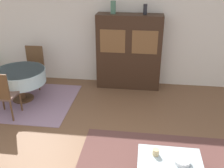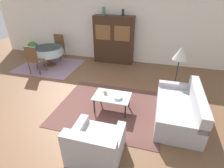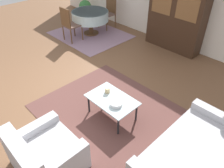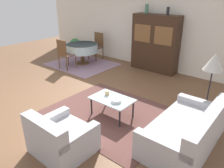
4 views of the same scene
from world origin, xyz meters
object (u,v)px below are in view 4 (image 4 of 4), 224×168
Objects in this scene: display_cabinet at (155,43)px; dining_chair_near at (65,53)px; coffee_table at (112,100)px; cup at (107,93)px; vase_tall at (147,9)px; dining_table at (82,48)px; potted_plant at (75,45)px; couch at (187,132)px; vase_short at (168,11)px; dining_chair_far at (97,45)px; armchair at (61,138)px; floor_lamp at (214,64)px; bowl at (116,100)px.

dining_chair_near is (-2.37, -1.85, -0.34)m from display_cabinet.
cup is at bearing 160.48° from coffee_table.
coffee_table is 3.77m from vase_tall.
potted_plant is (-1.34, 0.85, -0.24)m from dining_table.
dining_chair_near is 3.25m from cup.
dining_chair_near reaches higher than potted_plant.
vase_tall is (-1.20, 3.20, 1.60)m from coffee_table.
couch is 0.97× the size of display_cabinet.
dining_chair_far is at bearing -174.64° from vase_short.
couch is 2.15m from armchair.
display_cabinet is 1.32× the size of floor_lamp.
vase_tall reaches higher than couch.
bowl is (0.97, -3.25, -0.47)m from display_cabinet.
dining_chair_far is at bearing 59.17° from couch.
dining_chair_near is 10.19× the size of cup.
cup is 0.43× the size of vase_short.
dining_chair_near is 4.76m from floor_lamp.
armchair is 9.29× the size of cup.
coffee_table is 1.43× the size of potted_plant.
dining_chair_near is at bearing 156.89° from cup.
dining_chair_near reaches higher than cup.
dining_chair_far is 3.53× the size of vase_tall.
couch is 1.76× the size of dining_chair_near.
cup is 3.47m from vase_short.
dining_table reaches higher than coffee_table.
display_cabinet is 6.37× the size of vase_tall.
vase_tall is at bearing -172.68° from dining_chair_far.
display_cabinet is at bearing 37.89° from couch.
couch reaches higher than coffee_table.
dining_table is at bearing -152.05° from vase_tall.
armchair is 0.91× the size of dining_chair_near.
dining_chair_near is at bearing 179.60° from floor_lamp.
dining_chair_far is 0.73× the size of floor_lamp.
dining_chair_near is at bearing 75.18° from couch.
couch is at bearing 2.66° from coffee_table.
floor_lamp is at bearing -15.47° from potted_plant.
display_cabinet is 3.02m from floor_lamp.
cup is (-1.81, -0.01, 0.19)m from couch.
vase_short is at bearing 21.18° from dining_table.
dining_chair_far is at bearing 137.29° from coffee_table.
cup is at bearing -85.01° from vase_short.
cup is 0.38m from bowl.
cup reaches higher than bowl.
cup is 5.23m from potted_plant.
couch is at bearing -86.31° from floor_lamp.
dining_chair_near is 4.35× the size of vase_short.
vase_short reaches higher than cup.
cup is 0.46× the size of bowl.
dining_chair_far reaches higher than cup.
floor_lamp is at bearing -38.71° from display_cabinet.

